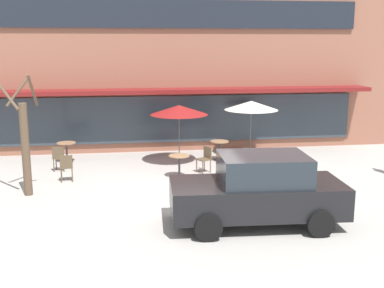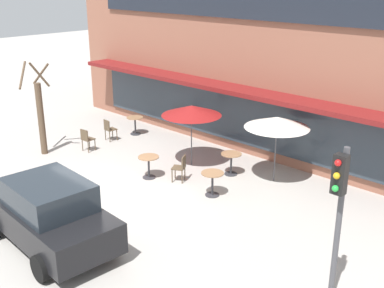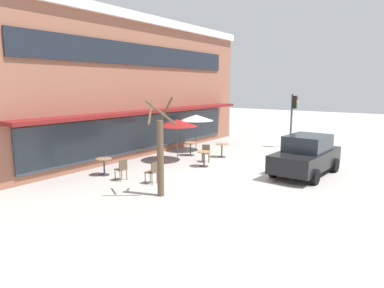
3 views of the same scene
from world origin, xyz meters
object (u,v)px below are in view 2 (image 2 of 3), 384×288
(cafe_table_near_wall, at_px, (212,180))
(cafe_chair_1, at_px, (109,128))
(cafe_table_streetside, at_px, (149,163))
(cafe_table_by_tree, at_px, (231,160))
(cafe_chair_2, at_px, (87,138))
(street_tree, at_px, (40,114))
(parked_sedan, at_px, (49,213))
(patio_umbrella_green_folded, at_px, (191,110))
(patio_umbrella_cream_folded, at_px, (277,122))
(traffic_light_pole, at_px, (339,202))
(cafe_chair_0, at_px, (181,166))
(cafe_table_mid_patio, at_px, (135,123))

(cafe_table_near_wall, bearing_deg, cafe_chair_1, 171.56)
(cafe_table_near_wall, relative_size, cafe_chair_1, 0.85)
(cafe_chair_1, bearing_deg, cafe_table_streetside, -19.22)
(cafe_table_by_tree, relative_size, cafe_chair_1, 0.85)
(cafe_chair_2, distance_m, street_tree, 1.93)
(parked_sedan, bearing_deg, patio_umbrella_green_folded, 100.65)
(patio_umbrella_cream_folded, bearing_deg, street_tree, -153.21)
(cafe_table_streetside, distance_m, patio_umbrella_cream_folded, 4.43)
(cafe_table_streetside, bearing_deg, patio_umbrella_cream_folded, 40.56)
(cafe_table_near_wall, xyz_separation_m, patio_umbrella_cream_folded, (0.72, 2.26, 1.51))
(patio_umbrella_cream_folded, bearing_deg, cafe_table_streetside, -139.44)
(patio_umbrella_cream_folded, height_order, cafe_chair_1, patio_umbrella_cream_folded)
(patio_umbrella_green_folded, height_order, traffic_light_pole, traffic_light_pole)
(cafe_chair_0, distance_m, traffic_light_pole, 7.19)
(cafe_table_by_tree, distance_m, street_tree, 7.35)
(cafe_table_near_wall, relative_size, cafe_table_mid_patio, 1.00)
(patio_umbrella_green_folded, distance_m, parked_sedan, 6.54)
(parked_sedan, height_order, street_tree, street_tree)
(street_tree, bearing_deg, parked_sedan, -28.33)
(cafe_table_mid_patio, height_order, patio_umbrella_green_folded, patio_umbrella_green_folded)
(street_tree, bearing_deg, cafe_chair_0, 17.54)
(cafe_table_streetside, xyz_separation_m, patio_umbrella_green_folded, (0.22, 1.83, 1.51))
(patio_umbrella_green_folded, relative_size, patio_umbrella_cream_folded, 1.00)
(cafe_table_mid_patio, xyz_separation_m, patio_umbrella_cream_folded, (7.09, 0.02, 1.51))
(cafe_table_by_tree, xyz_separation_m, cafe_chair_0, (-0.83, -1.59, 0.01))
(cafe_table_by_tree, height_order, cafe_chair_0, cafe_chair_0)
(cafe_table_near_wall, bearing_deg, street_tree, -166.62)
(cafe_table_streetside, bearing_deg, cafe_chair_1, 160.78)
(cafe_table_by_tree, height_order, cafe_chair_2, cafe_chair_2)
(cafe_table_by_tree, xyz_separation_m, traffic_light_pole, (5.78, -3.80, 1.78))
(cafe_table_streetside, distance_m, cafe_chair_0, 1.11)
(cafe_table_streetside, bearing_deg, cafe_table_by_tree, 49.79)
(cafe_table_mid_patio, xyz_separation_m, street_tree, (-0.71, -3.92, 1.05))
(patio_umbrella_green_folded, xyz_separation_m, traffic_light_pole, (7.36, -3.50, 0.27))
(cafe_chair_1, relative_size, parked_sedan, 0.21)
(cafe_table_near_wall, bearing_deg, cafe_chair_0, 176.53)
(cafe_table_streetside, distance_m, traffic_light_pole, 7.96)
(cafe_table_near_wall, bearing_deg, traffic_light_pole, -22.42)
(cafe_table_streetside, relative_size, cafe_chair_2, 0.85)
(cafe_table_mid_patio, relative_size, patio_umbrella_cream_folded, 0.35)
(parked_sedan, xyz_separation_m, street_tree, (-6.06, 3.27, 0.69))
(cafe_table_mid_patio, bearing_deg, patio_umbrella_green_folded, -11.59)
(cafe_table_streetside, relative_size, street_tree, 0.21)
(cafe_table_by_tree, xyz_separation_m, cafe_chair_2, (-5.46, -2.08, 0.01))
(traffic_light_pole, bearing_deg, cafe_table_mid_patio, 159.30)
(cafe_table_near_wall, relative_size, patio_umbrella_cream_folded, 0.35)
(cafe_table_mid_patio, xyz_separation_m, cafe_chair_2, (0.27, -2.63, 0.01))
(patio_umbrella_cream_folded, bearing_deg, cafe_chair_0, -135.31)
(cafe_table_streetside, distance_m, cafe_chair_2, 3.66)
(cafe_table_by_tree, xyz_separation_m, patio_umbrella_green_folded, (-1.58, -0.30, 1.51))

